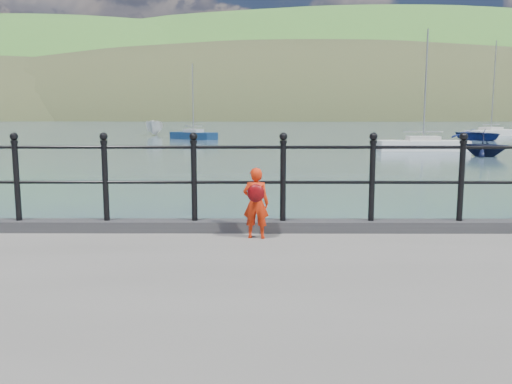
{
  "coord_description": "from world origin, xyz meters",
  "views": [
    {
      "loc": [
        0.27,
        -7.39,
        2.61
      ],
      "look_at": [
        0.24,
        -0.2,
        1.55
      ],
      "focal_mm": 38.0,
      "sensor_mm": 36.0,
      "label": 1
    }
  ],
  "objects_px": {
    "child": "(256,202)",
    "launch_navy": "(485,145)",
    "railing": "(239,171)",
    "sailboat_near": "(423,146)",
    "launch_white": "(155,128)",
    "sailboat_port": "(193,136)",
    "sailboat_far": "(491,133)",
    "launch_blue": "(479,134)"
  },
  "relations": [
    {
      "from": "railing",
      "to": "sailboat_port",
      "type": "bearing_deg",
      "value": 97.57
    },
    {
      "from": "launch_navy",
      "to": "sailboat_port",
      "type": "relative_size",
      "value": 0.36
    },
    {
      "from": "child",
      "to": "launch_white",
      "type": "xyz_separation_m",
      "value": [
        -11.78,
        54.99,
        -0.58
      ]
    },
    {
      "from": "railing",
      "to": "launch_navy",
      "type": "bearing_deg",
      "value": 61.23
    },
    {
      "from": "launch_white",
      "to": "launch_navy",
      "type": "relative_size",
      "value": 1.72
    },
    {
      "from": "child",
      "to": "launch_white",
      "type": "height_order",
      "value": "child"
    },
    {
      "from": "railing",
      "to": "launch_blue",
      "type": "distance_m",
      "value": 49.66
    },
    {
      "from": "launch_white",
      "to": "sailboat_near",
      "type": "distance_m",
      "value": 33.68
    },
    {
      "from": "railing",
      "to": "sailboat_near",
      "type": "bearing_deg",
      "value": 68.95
    },
    {
      "from": "child",
      "to": "launch_navy",
      "type": "xyz_separation_m",
      "value": [
        13.51,
        25.44,
        -0.76
      ]
    },
    {
      "from": "child",
      "to": "sailboat_far",
      "type": "height_order",
      "value": "sailboat_far"
    },
    {
      "from": "launch_white",
      "to": "launch_navy",
      "type": "height_order",
      "value": "launch_white"
    },
    {
      "from": "child",
      "to": "sailboat_near",
      "type": "height_order",
      "value": "sailboat_near"
    },
    {
      "from": "sailboat_far",
      "to": "launch_white",
      "type": "bearing_deg",
      "value": 141.35
    },
    {
      "from": "launch_blue",
      "to": "launch_navy",
      "type": "height_order",
      "value": "launch_navy"
    },
    {
      "from": "launch_navy",
      "to": "child",
      "type": "bearing_deg",
      "value": -168.8
    },
    {
      "from": "sailboat_far",
      "to": "launch_navy",
      "type": "bearing_deg",
      "value": -150.27
    },
    {
      "from": "launch_blue",
      "to": "sailboat_near",
      "type": "relative_size",
      "value": 0.63
    },
    {
      "from": "railing",
      "to": "launch_blue",
      "type": "bearing_deg",
      "value": 64.48
    },
    {
      "from": "launch_white",
      "to": "launch_navy",
      "type": "distance_m",
      "value": 38.89
    },
    {
      "from": "launch_navy",
      "to": "sailboat_port",
      "type": "xyz_separation_m",
      "value": [
        -19.84,
        20.81,
        -0.37
      ]
    },
    {
      "from": "launch_blue",
      "to": "sailboat_port",
      "type": "height_order",
      "value": "sailboat_port"
    },
    {
      "from": "railing",
      "to": "sailboat_far",
      "type": "bearing_deg",
      "value": 63.92
    },
    {
      "from": "sailboat_near",
      "to": "sailboat_far",
      "type": "xyz_separation_m",
      "value": [
        14.49,
        23.17,
        0.0
      ]
    },
    {
      "from": "launch_white",
      "to": "sailboat_near",
      "type": "xyz_separation_m",
      "value": [
        23.13,
        -24.47,
        -0.55
      ]
    },
    {
      "from": "launch_blue",
      "to": "sailboat_port",
      "type": "xyz_separation_m",
      "value": [
        -27.49,
        1.04,
        -0.2
      ]
    },
    {
      "from": "sailboat_near",
      "to": "sailboat_far",
      "type": "relative_size",
      "value": 0.79
    },
    {
      "from": "launch_navy",
      "to": "sailboat_far",
      "type": "xyz_separation_m",
      "value": [
        12.34,
        28.25,
        -0.36
      ]
    },
    {
      "from": "sailboat_near",
      "to": "sailboat_port",
      "type": "relative_size",
      "value": 1.12
    },
    {
      "from": "railing",
      "to": "launch_white",
      "type": "height_order",
      "value": "railing"
    },
    {
      "from": "launch_navy",
      "to": "sailboat_far",
      "type": "bearing_deg",
      "value": 15.57
    },
    {
      "from": "child",
      "to": "launch_navy",
      "type": "relative_size",
      "value": 0.34
    },
    {
      "from": "launch_blue",
      "to": "launch_white",
      "type": "height_order",
      "value": "launch_white"
    },
    {
      "from": "launch_blue",
      "to": "launch_navy",
      "type": "xyz_separation_m",
      "value": [
        -7.65,
        -19.77,
        0.16
      ]
    },
    {
      "from": "railing",
      "to": "sailboat_port",
      "type": "height_order",
      "value": "sailboat_port"
    },
    {
      "from": "launch_white",
      "to": "sailboat_near",
      "type": "relative_size",
      "value": 0.55
    },
    {
      "from": "sailboat_near",
      "to": "launch_navy",
      "type": "bearing_deg",
      "value": -66.93
    },
    {
      "from": "child",
      "to": "sailboat_port",
      "type": "bearing_deg",
      "value": -73.77
    },
    {
      "from": "railing",
      "to": "sailboat_port",
      "type": "xyz_separation_m",
      "value": [
        -6.09,
        45.84,
        -1.48
      ]
    },
    {
      "from": "launch_blue",
      "to": "sailboat_far",
      "type": "height_order",
      "value": "sailboat_far"
    },
    {
      "from": "railing",
      "to": "sailboat_far",
      "type": "height_order",
      "value": "sailboat_far"
    },
    {
      "from": "railing",
      "to": "child",
      "type": "bearing_deg",
      "value": -59.94
    }
  ]
}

